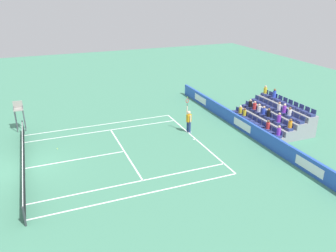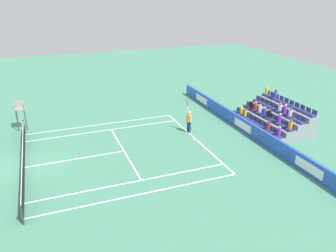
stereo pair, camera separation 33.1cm
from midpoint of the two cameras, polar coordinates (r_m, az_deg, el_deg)
name	(u,v)px [view 1 (the left image)]	position (r m, az deg, el deg)	size (l,w,h in m)	color
ground_plane	(25,168)	(23.14, -23.38, -6.60)	(80.00, 80.00, 0.00)	#47896B
line_baseline	(196,139)	(25.30, 4.32, -2.20)	(10.97, 0.10, 0.01)	white
line_service	(124,151)	(23.59, -7.78, -4.25)	(8.23, 0.10, 0.01)	white
line_centre_service	(77,159)	(23.14, -15.49, -5.46)	(0.10, 6.40, 0.01)	white
line_singles_sideline_left	(105,131)	(27.18, -10.92, -0.78)	(0.10, 11.89, 0.01)	white
line_singles_sideline_right	(135,182)	(20.00, -6.02, -9.38)	(0.10, 11.89, 0.01)	white
line_doubles_sideline_left	(102,125)	(28.43, -11.48, 0.23)	(0.10, 11.89, 0.01)	white
line_doubles_sideline_right	(143,194)	(18.88, -4.83, -11.42)	(0.10, 11.89, 0.01)	white
line_centre_mark	(194,139)	(25.26, 4.12, -2.24)	(0.10, 0.20, 0.01)	white
sponsor_barrier	(243,125)	(27.05, 12.23, 0.21)	(21.49, 0.22, 1.07)	blue
tennis_net	(24,161)	(22.92, -23.57, -5.51)	(11.97, 0.10, 1.07)	#33383D
tennis_player	(189,121)	(26.04, 3.16, 0.92)	(0.54, 0.43, 2.85)	navy
umpire_chair	(19,112)	(28.82, -24.17, 2.19)	(0.70, 0.70, 2.34)	#474C54
stadium_stand	(274,118)	(28.67, 17.13, 1.32)	(6.20, 3.80, 2.63)	gray
loose_tennis_ball	(57,149)	(24.95, -18.53, -3.66)	(0.07, 0.07, 0.07)	#D1E533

